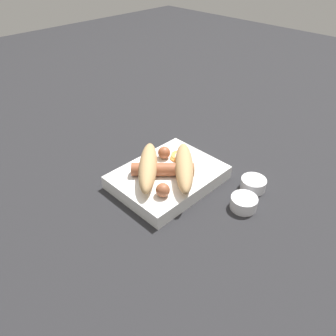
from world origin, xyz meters
name	(u,v)px	position (x,y,z in m)	size (l,w,h in m)	color
ground_plane	(168,183)	(0.00, 0.00, 0.00)	(3.00, 3.00, 0.00)	#232326
food_tray	(168,177)	(0.00, 0.00, 0.02)	(0.23, 0.18, 0.03)	white
bread_roll	(166,167)	(-0.01, -0.01, 0.05)	(0.20, 0.20, 0.04)	tan
sausage	(164,170)	(-0.02, 0.00, 0.05)	(0.12, 0.12, 0.03)	#9E5638
pickled_veggies	(180,156)	(0.06, 0.02, 0.03)	(0.05, 0.05, 0.00)	orange
condiment_cup_near	(244,203)	(0.05, -0.17, 0.01)	(0.05, 0.05, 0.03)	white
condiment_cup_far	(253,185)	(0.12, -0.15, 0.01)	(0.05, 0.05, 0.03)	white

